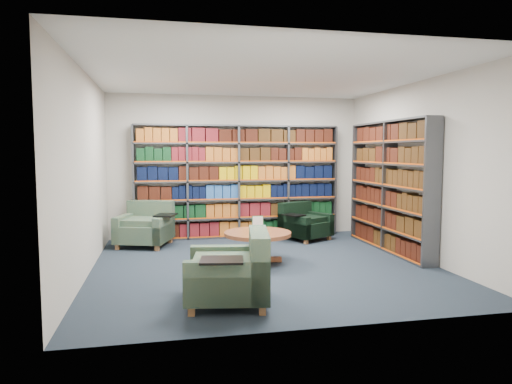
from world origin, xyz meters
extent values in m
cube|color=#1A2531|center=(0.00, 0.00, -0.01)|extent=(5.00, 5.00, 0.01)
cube|color=white|center=(0.00, 0.00, 2.80)|extent=(5.00, 5.00, 0.01)
cube|color=beige|center=(0.00, 2.50, 1.40)|extent=(5.00, 0.01, 2.80)
cube|color=beige|center=(0.00, -2.50, 1.40)|extent=(5.00, 0.01, 2.80)
cube|color=beige|center=(-2.50, 0.00, 1.40)|extent=(0.01, 5.00, 2.80)
cube|color=beige|center=(2.50, 0.00, 1.40)|extent=(0.01, 5.00, 2.80)
cube|color=#47494F|center=(0.00, 2.34, 1.10)|extent=(4.00, 0.28, 2.20)
cube|color=silver|center=(0.00, 2.47, 1.10)|extent=(4.00, 0.02, 2.20)
cube|color=#D84C0A|center=(0.00, 2.21, 1.10)|extent=(4.00, 0.01, 2.20)
cube|color=black|center=(0.00, 2.34, 0.18)|extent=(3.88, 0.21, 0.29)
cube|color=black|center=(0.00, 2.34, 0.54)|extent=(3.88, 0.21, 0.29)
cube|color=black|center=(0.00, 2.34, 0.91)|extent=(3.88, 0.21, 0.29)
cube|color=black|center=(0.00, 2.34, 1.28)|extent=(3.88, 0.21, 0.29)
cube|color=black|center=(0.00, 2.34, 1.64)|extent=(3.88, 0.21, 0.29)
cube|color=#9B4F17|center=(0.00, 2.34, 2.01)|extent=(3.88, 0.21, 0.29)
cube|color=#47494F|center=(2.34, 0.60, 1.10)|extent=(0.28, 2.50, 2.20)
cube|color=silver|center=(2.47, 0.60, 1.10)|extent=(0.02, 2.50, 2.20)
cube|color=#D84C0A|center=(2.21, 0.60, 1.10)|extent=(0.02, 2.50, 2.20)
cube|color=black|center=(2.34, 0.60, 0.18)|extent=(0.21, 2.38, 0.29)
cube|color=black|center=(2.34, 0.60, 0.54)|extent=(0.21, 2.38, 0.29)
cube|color=black|center=(2.34, 0.60, 0.91)|extent=(0.21, 2.38, 0.29)
cube|color=black|center=(2.34, 0.60, 1.28)|extent=(0.21, 2.38, 0.29)
cube|color=#331D09|center=(2.34, 0.60, 1.64)|extent=(0.21, 2.38, 0.29)
cube|color=black|center=(2.34, 0.60, 2.01)|extent=(0.21, 2.38, 0.29)
cube|color=#052E38|center=(-1.80, 1.80, 0.25)|extent=(1.10, 1.10, 0.31)
cube|color=#052E38|center=(-1.69, 2.12, 0.44)|extent=(0.88, 0.47, 0.69)
cube|color=#052E38|center=(-2.15, 1.92, 0.33)|extent=(0.41, 0.86, 0.46)
cube|color=#052E38|center=(-1.45, 1.68, 0.33)|extent=(0.41, 0.86, 0.46)
cube|color=black|center=(-1.42, 1.62, 0.58)|extent=(0.45, 0.51, 0.02)
cube|color=#946037|center=(-2.25, 1.58, 0.05)|extent=(0.09, 0.09, 0.10)
cube|color=#946037|center=(-1.58, 1.35, 0.05)|extent=(0.09, 0.09, 0.10)
cube|color=#946037|center=(-2.02, 2.25, 0.05)|extent=(0.09, 0.09, 0.10)
cube|color=#946037|center=(-1.35, 2.02, 0.05)|extent=(0.09, 0.09, 0.10)
cube|color=black|center=(1.23, 1.80, 0.22)|extent=(1.05, 1.05, 0.28)
cube|color=black|center=(1.09, 2.07, 0.40)|extent=(0.76, 0.51, 0.62)
cube|color=black|center=(0.95, 1.65, 0.29)|extent=(0.47, 0.74, 0.41)
cube|color=black|center=(1.52, 1.95, 0.29)|extent=(0.47, 0.74, 0.41)
cube|color=black|center=(0.93, 1.59, 0.52)|extent=(0.44, 0.47, 0.02)
cube|color=#946037|center=(1.10, 1.37, 0.04)|extent=(0.08, 0.08, 0.09)
cube|color=#946037|center=(1.66, 1.67, 0.04)|extent=(0.08, 0.08, 0.09)
cube|color=#946037|center=(0.80, 1.93, 0.04)|extent=(0.08, 0.08, 0.09)
cube|color=#946037|center=(1.37, 2.23, 0.04)|extent=(0.08, 0.08, 0.09)
cube|color=#052E38|center=(-0.78, -1.60, 0.26)|extent=(1.03, 1.03, 0.32)
cube|color=#052E38|center=(-0.44, -1.66, 0.46)|extent=(0.34, 0.92, 0.72)
cube|color=#052E38|center=(-0.72, -1.23, 0.34)|extent=(0.91, 0.29, 0.48)
cube|color=#052E38|center=(-0.84, -1.98, 0.34)|extent=(0.91, 0.29, 0.48)
cube|color=black|center=(-0.90, -2.02, 0.60)|extent=(0.49, 0.41, 0.02)
cube|color=#946037|center=(-1.08, -1.18, 0.05)|extent=(0.08, 0.08, 0.10)
cube|color=#946037|center=(-1.21, -1.91, 0.05)|extent=(0.08, 0.08, 0.10)
cube|color=#946037|center=(-0.36, -1.30, 0.05)|extent=(0.08, 0.08, 0.10)
cube|color=#946037|center=(-0.48, -2.03, 0.05)|extent=(0.08, 0.08, 0.10)
cylinder|color=#9B5837|center=(-0.07, 0.15, 0.45)|extent=(1.02, 1.02, 0.06)
cylinder|color=#9B5837|center=(-0.07, 0.15, 0.23)|extent=(0.14, 0.14, 0.41)
cube|color=#9B5837|center=(-0.07, 0.15, 0.05)|extent=(0.74, 0.09, 0.07)
cube|color=#9B5837|center=(-0.07, 0.15, 0.05)|extent=(0.09, 0.74, 0.07)
cube|color=black|center=(-0.07, 0.15, 0.49)|extent=(0.11, 0.06, 0.01)
cube|color=white|center=(-0.07, 0.15, 0.61)|extent=(0.16, 0.01, 0.23)
cube|color=#145926|center=(-0.07, 0.16, 0.61)|extent=(0.18, 0.00, 0.24)
camera|label=1|loc=(-1.49, -6.54, 1.70)|focal=32.00mm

